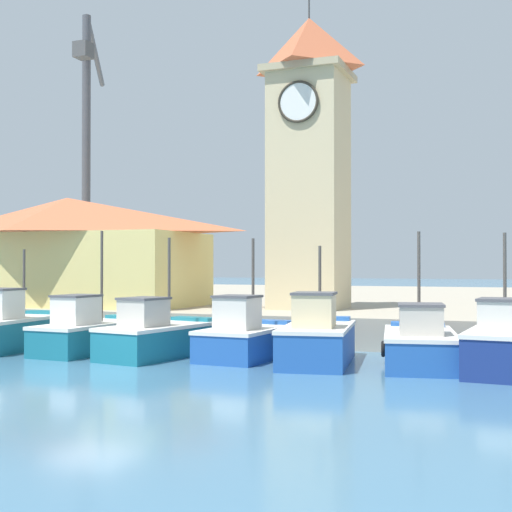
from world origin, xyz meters
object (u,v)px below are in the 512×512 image
(fishing_boat_mid_right, at_px, (246,337))
(port_crane_far, at_px, (87,184))
(fishing_boat_center, at_px, (158,336))
(fishing_boat_right_inner, at_px, (317,339))
(fishing_boat_left_inner, at_px, (14,329))
(fishing_boat_mid_left, at_px, (90,333))
(fishing_boat_right_outer, at_px, (420,344))
(clock_tower, at_px, (309,155))
(fishing_boat_far_right, at_px, (503,346))
(warehouse_left, at_px, (67,250))

(fishing_boat_mid_right, distance_m, port_crane_far, 26.36)
(fishing_boat_center, xyz_separation_m, fishing_boat_right_inner, (5.50, 0.40, 0.07))
(fishing_boat_left_inner, bearing_deg, fishing_boat_mid_left, 5.55)
(fishing_boat_right_inner, relative_size, fishing_boat_right_outer, 0.95)
(fishing_boat_mid_left, distance_m, fishing_boat_mid_right, 5.85)
(clock_tower, height_order, port_crane_far, port_crane_far)
(fishing_boat_far_right, bearing_deg, warehouse_left, 160.45)
(fishing_boat_right_outer, bearing_deg, port_crane_far, 144.21)
(fishing_boat_right_inner, height_order, port_crane_far, port_crane_far)
(fishing_boat_mid_left, bearing_deg, fishing_boat_right_inner, 0.66)
(fishing_boat_far_right, height_order, port_crane_far, port_crane_far)
(fishing_boat_center, xyz_separation_m, fishing_boat_mid_right, (2.93, 0.73, -0.00))
(fishing_boat_mid_left, xyz_separation_m, fishing_boat_mid_right, (5.83, 0.43, 0.00))
(fishing_boat_right_inner, relative_size, fishing_boat_far_right, 1.08)
(fishing_boat_mid_right, bearing_deg, fishing_boat_right_inner, -7.26)
(warehouse_left, bearing_deg, fishing_boat_mid_left, -49.39)
(fishing_boat_left_inner, bearing_deg, fishing_boat_far_right, 1.43)
(fishing_boat_center, bearing_deg, fishing_boat_mid_right, 14.01)
(fishing_boat_right_inner, bearing_deg, fishing_boat_left_inner, -178.01)
(warehouse_left, bearing_deg, fishing_boat_center, -39.71)
(fishing_boat_left_inner, distance_m, fishing_boat_right_outer, 14.67)
(fishing_boat_left_inner, height_order, clock_tower, clock_tower)
(fishing_boat_right_inner, xyz_separation_m, fishing_boat_far_right, (5.56, 0.03, -0.00))
(warehouse_left, bearing_deg, fishing_boat_far_right, -19.55)
(fishing_boat_far_right, distance_m, warehouse_left, 21.70)
(fishing_boat_mid_left, relative_size, fishing_boat_right_outer, 0.95)
(fishing_boat_left_inner, height_order, fishing_boat_right_inner, fishing_boat_right_inner)
(fishing_boat_left_inner, height_order, port_crane_far, port_crane_far)
(fishing_boat_mid_left, relative_size, clock_tower, 0.34)
(fishing_boat_mid_right, xyz_separation_m, port_crane_far, (-18.19, 17.44, 7.74))
(fishing_boat_center, distance_m, fishing_boat_mid_right, 3.02)
(fishing_boat_left_inner, height_order, fishing_boat_mid_left, fishing_boat_mid_left)
(fishing_boat_far_right, relative_size, clock_tower, 0.32)
(fishing_boat_right_inner, xyz_separation_m, clock_tower, (-2.82, 8.57, 7.26))
(fishing_boat_left_inner, distance_m, fishing_boat_right_inner, 11.53)
(fishing_boat_right_outer, bearing_deg, fishing_boat_mid_left, -176.78)
(fishing_boat_left_inner, bearing_deg, fishing_boat_right_inner, 1.99)
(clock_tower, height_order, warehouse_left, clock_tower)
(fishing_boat_center, height_order, fishing_boat_far_right, fishing_boat_far_right)
(fishing_boat_left_inner, xyz_separation_m, clock_tower, (8.70, 8.97, 7.26))
(fishing_boat_mid_right, height_order, fishing_boat_far_right, fishing_boat_far_right)
(port_crane_far, bearing_deg, fishing_boat_center, -49.99)
(fishing_boat_center, relative_size, clock_tower, 0.33)
(fishing_boat_right_outer, bearing_deg, clock_tower, 126.55)
(fishing_boat_mid_right, height_order, fishing_boat_right_inner, fishing_boat_mid_right)
(fishing_boat_mid_right, distance_m, fishing_boat_right_outer, 5.70)
(fishing_boat_mid_left, height_order, warehouse_left, warehouse_left)
(fishing_boat_mid_right, relative_size, clock_tower, 0.29)
(warehouse_left, height_order, port_crane_far, port_crane_far)
(fishing_boat_mid_left, relative_size, fishing_boat_mid_right, 1.17)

